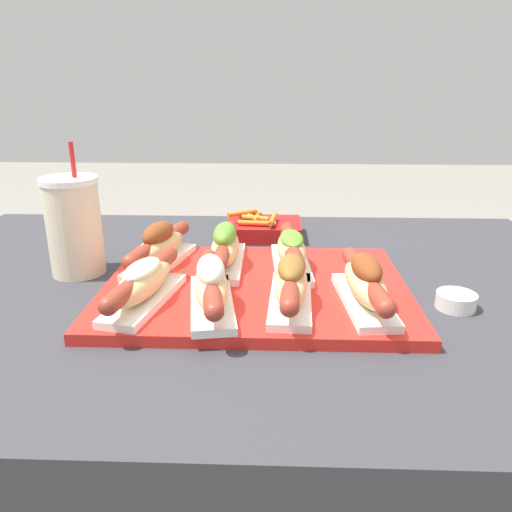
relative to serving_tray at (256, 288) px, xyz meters
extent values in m
cube|color=#333338|center=(-0.03, 0.05, -0.39)|extent=(1.29, 0.87, 0.76)
cube|color=red|center=(0.00, 0.00, 0.00)|extent=(0.49, 0.37, 0.02)
cube|color=white|center=(-0.16, -0.08, 0.02)|extent=(0.10, 0.20, 0.01)
ellipsoid|color=#DBB77A|center=(-0.16, -0.08, 0.04)|extent=(0.08, 0.17, 0.04)
cylinder|color=maroon|center=(-0.16, -0.08, 0.05)|extent=(0.06, 0.20, 0.03)
sphere|color=maroon|center=(-0.18, -0.18, 0.05)|extent=(0.03, 0.03, 0.03)
sphere|color=maroon|center=(-0.14, 0.02, 0.05)|extent=(0.03, 0.03, 0.03)
ellipsoid|color=silver|center=(-0.16, -0.08, 0.06)|extent=(0.06, 0.10, 0.02)
cube|color=white|center=(-0.06, -0.09, 0.02)|extent=(0.09, 0.20, 0.01)
ellipsoid|color=#DBB77A|center=(-0.06, -0.09, 0.04)|extent=(0.07, 0.17, 0.04)
cylinder|color=maroon|center=(-0.06, -0.09, 0.05)|extent=(0.06, 0.20, 0.03)
sphere|color=maroon|center=(-0.04, -0.19, 0.05)|extent=(0.03, 0.03, 0.03)
sphere|color=maroon|center=(-0.08, 0.01, 0.05)|extent=(0.03, 0.03, 0.03)
ellipsoid|color=silver|center=(-0.06, -0.09, 0.07)|extent=(0.05, 0.10, 0.04)
cube|color=white|center=(0.05, -0.08, 0.02)|extent=(0.07, 0.19, 0.01)
ellipsoid|color=#DBB77A|center=(0.05, -0.08, 0.04)|extent=(0.06, 0.17, 0.04)
cylinder|color=maroon|center=(0.05, -0.08, 0.05)|extent=(0.04, 0.20, 0.03)
sphere|color=maroon|center=(0.05, -0.18, 0.05)|extent=(0.03, 0.03, 0.03)
sphere|color=maroon|center=(0.06, 0.03, 0.05)|extent=(0.03, 0.03, 0.03)
ellipsoid|color=brown|center=(0.05, -0.08, 0.07)|extent=(0.04, 0.09, 0.03)
cube|color=white|center=(0.16, -0.07, 0.02)|extent=(0.08, 0.19, 0.01)
ellipsoid|color=#DBB77A|center=(0.16, -0.07, 0.04)|extent=(0.06, 0.17, 0.04)
cylinder|color=maroon|center=(0.16, -0.07, 0.05)|extent=(0.04, 0.20, 0.03)
sphere|color=maroon|center=(0.17, -0.18, 0.05)|extent=(0.03, 0.03, 0.03)
sphere|color=maroon|center=(0.15, 0.03, 0.05)|extent=(0.03, 0.03, 0.03)
ellipsoid|color=brown|center=(0.16, -0.07, 0.07)|extent=(0.05, 0.09, 0.04)
cube|color=white|center=(-0.17, 0.08, 0.02)|extent=(0.10, 0.20, 0.01)
ellipsoid|color=#DBB77A|center=(-0.17, 0.08, 0.04)|extent=(0.09, 0.17, 0.04)
cylinder|color=maroon|center=(-0.17, 0.08, 0.05)|extent=(0.07, 0.20, 0.03)
sphere|color=maroon|center=(-0.20, -0.02, 0.05)|extent=(0.03, 0.03, 0.03)
sphere|color=maroon|center=(-0.15, 0.18, 0.05)|extent=(0.03, 0.03, 0.03)
ellipsoid|color=brown|center=(-0.17, 0.08, 0.07)|extent=(0.06, 0.10, 0.04)
cube|color=white|center=(-0.06, 0.08, 0.02)|extent=(0.06, 0.19, 0.01)
ellipsoid|color=#DBB77A|center=(-0.06, 0.08, 0.04)|extent=(0.05, 0.17, 0.04)
cylinder|color=maroon|center=(-0.06, 0.08, 0.05)|extent=(0.03, 0.20, 0.03)
sphere|color=maroon|center=(-0.06, -0.02, 0.05)|extent=(0.03, 0.03, 0.03)
sphere|color=maroon|center=(-0.06, 0.18, 0.05)|extent=(0.03, 0.03, 0.03)
ellipsoid|color=#5B992D|center=(-0.06, 0.08, 0.07)|extent=(0.04, 0.09, 0.04)
cube|color=white|center=(0.06, 0.07, 0.02)|extent=(0.07, 0.19, 0.01)
ellipsoid|color=#DBB77A|center=(0.06, 0.07, 0.04)|extent=(0.06, 0.17, 0.04)
cylinder|color=maroon|center=(0.06, 0.07, 0.05)|extent=(0.04, 0.20, 0.03)
sphere|color=maroon|center=(0.07, -0.03, 0.05)|extent=(0.03, 0.03, 0.03)
sphere|color=maroon|center=(0.05, 0.17, 0.05)|extent=(0.03, 0.03, 0.03)
ellipsoid|color=#5B992D|center=(0.06, 0.07, 0.06)|extent=(0.05, 0.09, 0.02)
cylinder|color=white|center=(0.31, -0.04, 0.00)|extent=(0.06, 0.06, 0.02)
cylinder|color=yellow|center=(0.31, -0.04, 0.01)|extent=(0.05, 0.05, 0.01)
cylinder|color=beige|center=(-0.32, 0.08, 0.07)|extent=(0.09, 0.09, 0.16)
cylinder|color=white|center=(-0.32, 0.08, 0.16)|extent=(0.10, 0.10, 0.01)
cylinder|color=red|center=(-0.31, 0.08, 0.20)|extent=(0.01, 0.01, 0.06)
cube|color=#B21919|center=(0.01, 0.31, 0.01)|extent=(0.16, 0.13, 0.03)
cylinder|color=orange|center=(-0.04, 0.31, 0.05)|extent=(0.07, 0.05, 0.01)
cylinder|color=orange|center=(-0.03, 0.31, 0.04)|extent=(0.05, 0.07, 0.01)
cylinder|color=orange|center=(-0.01, 0.27, 0.03)|extent=(0.08, 0.02, 0.01)
cylinder|color=orange|center=(-0.01, 0.29, 0.04)|extent=(0.06, 0.03, 0.01)
cylinder|color=orange|center=(0.03, 0.29, 0.04)|extent=(0.02, 0.08, 0.01)
cylinder|color=orange|center=(-0.02, 0.33, 0.03)|extent=(0.05, 0.04, 0.01)
cylinder|color=orange|center=(-0.02, 0.33, 0.03)|extent=(0.05, 0.06, 0.01)
cylinder|color=orange|center=(-0.01, 0.33, 0.04)|extent=(0.05, 0.07, 0.01)
camera|label=1|loc=(0.03, -0.75, 0.32)|focal=35.00mm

